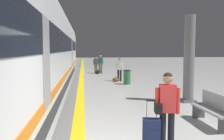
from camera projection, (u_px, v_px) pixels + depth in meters
The scene contains 14 objects.
safety_line_strip at pixel (81, 86), 14.02m from camera, with size 0.36×80.00×0.01m, color yellow.
tactile_edge_band at pixel (75, 86), 13.98m from camera, with size 0.62×80.00×0.01m, color slate.
high_speed_train at pixel (31, 42), 10.19m from camera, with size 2.94×34.38×4.97m.
traveller_foreground at pixel (167, 106), 5.05m from camera, with size 0.56×0.30×1.71m.
rolling_suitcase_foreground at pixel (151, 134), 5.04m from camera, with size 0.42×0.31×1.11m.
passenger_near at pixel (119, 68), 16.31m from camera, with size 0.49×0.23×1.58m.
duffel_bag_near at pixel (116, 80), 16.00m from camera, with size 0.44×0.26×0.36m.
passenger_mid at pixel (96, 63), 22.41m from camera, with size 0.48×0.24×1.57m.
duffel_bag_mid at pixel (99, 71), 22.34m from camera, with size 0.44×0.26×0.36m.
passenger_far at pixel (100, 62), 21.32m from camera, with size 0.55×0.36×1.75m.
duffel_bag_far at pixel (97, 72), 21.12m from camera, with size 0.44×0.26×0.36m.
platform_pillar at pixel (189, 61), 9.74m from camera, with size 0.56×0.56×3.60m.
platform_bench at pixel (213, 109), 6.80m from camera, with size 0.44×1.70×0.91m.
waste_bin at pixel (127, 77), 14.81m from camera, with size 0.46×0.46×0.91m.
Camera 1 is at (-0.71, -4.00, 2.19)m, focal length 37.72 mm.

